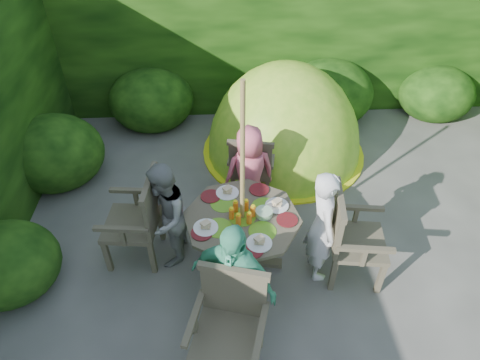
{
  "coord_description": "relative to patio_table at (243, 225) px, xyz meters",
  "views": [
    {
      "loc": [
        -1.15,
        -2.7,
        3.73
      ],
      "look_at": [
        -0.95,
        0.75,
        0.85
      ],
      "focal_mm": 32.0,
      "sensor_mm": 36.0,
      "label": 1
    }
  ],
  "objects": [
    {
      "name": "ground",
      "position": [
        0.95,
        -0.35,
        -0.59
      ],
      "size": [
        60.0,
        60.0,
        0.0
      ],
      "primitive_type": "plane",
      "color": "#4E4C46",
      "rests_on": "ground"
    },
    {
      "name": "hedge_enclosure",
      "position": [
        0.95,
        0.99,
        0.66
      ],
      "size": [
        9.0,
        9.0,
        2.5
      ],
      "color": "black",
      "rests_on": "ground"
    },
    {
      "name": "patio_table",
      "position": [
        0.0,
        0.0,
        0.0
      ],
      "size": [
        1.39,
        1.39,
        0.84
      ],
      "rotation": [
        0.0,
        0.0,
        -0.16
      ],
      "color": "#423B2B",
      "rests_on": "ground"
    },
    {
      "name": "parasol_pole",
      "position": [
        -0.0,
        -0.0,
        0.51
      ],
      "size": [
        0.05,
        0.05,
        2.2
      ],
      "primitive_type": "cylinder",
      "rotation": [
        0.0,
        0.0,
        -0.16
      ],
      "color": "olive",
      "rests_on": "ground"
    },
    {
      "name": "garden_chair_right",
      "position": [
        1.07,
        -0.18,
        -0.04
      ],
      "size": [
        0.62,
        0.68,
        1.03
      ],
      "rotation": [
        0.0,
        0.0,
        1.44
      ],
      "color": "#423B2B",
      "rests_on": "ground"
    },
    {
      "name": "garden_chair_left",
      "position": [
        -1.08,
        0.18,
        -0.04
      ],
      "size": [
        0.62,
        0.68,
        1.04
      ],
      "rotation": [
        0.0,
        0.0,
        -1.68
      ],
      "color": "#423B2B",
      "rests_on": "ground"
    },
    {
      "name": "garden_chair_back",
      "position": [
        0.17,
        1.08,
        -0.1
      ],
      "size": [
        0.63,
        0.59,
        0.92
      ],
      "rotation": [
        0.0,
        0.0,
        2.95
      ],
      "color": "#423B2B",
      "rests_on": "ground"
    },
    {
      "name": "garden_chair_front",
      "position": [
        -0.17,
        -1.08,
        -0.05
      ],
      "size": [
        0.72,
        0.67,
        1.0
      ],
      "rotation": [
        0.0,
        0.0,
        -0.27
      ],
      "color": "#423B2B",
      "rests_on": "ground"
    },
    {
      "name": "child_right",
      "position": [
        0.78,
        -0.13,
        0.07
      ],
      "size": [
        0.34,
        0.5,
        1.32
      ],
      "primitive_type": "imported",
      "rotation": [
        0.0,
        0.0,
        1.63
      ],
      "color": "white",
      "rests_on": "ground"
    },
    {
      "name": "child_left",
      "position": [
        -0.79,
        0.13,
        0.03
      ],
      "size": [
        0.53,
        0.65,
        1.25
      ],
      "primitive_type": "imported",
      "rotation": [
        0.0,
        0.0,
        -1.67
      ],
      "color": "gray",
      "rests_on": "ground"
    },
    {
      "name": "child_back",
      "position": [
        0.13,
        0.79,
        0.02
      ],
      "size": [
        0.66,
        0.49,
        1.23
      ],
      "primitive_type": "imported",
      "rotation": [
        0.0,
        0.0,
        3.33
      ],
      "color": "#DD5B6F",
      "rests_on": "ground"
    },
    {
      "name": "child_front",
      "position": [
        -0.14,
        -0.79,
        0.1
      ],
      "size": [
        0.87,
        0.68,
        1.37
      ],
      "primitive_type": "imported",
      "rotation": [
        0.0,
        0.0,
        -0.51
      ],
      "color": "#4FB98D",
      "rests_on": "ground"
    },
    {
      "name": "dome_tent",
      "position": [
        0.73,
        2.04,
        -0.59
      ],
      "size": [
        2.48,
        2.48,
        2.68
      ],
      "rotation": [
        0.0,
        0.0,
        0.14
      ],
      "color": "#7BC225",
      "rests_on": "ground"
    }
  ]
}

